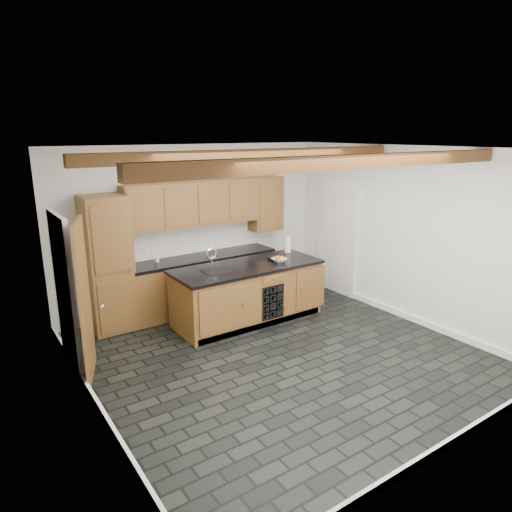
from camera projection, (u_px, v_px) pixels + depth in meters
The scene contains 10 objects.
ground at pixel (281, 354), 6.36m from camera, with size 5.00×5.00×0.00m, color black.
room_shell at pixel (254, 241), 6.33m from camera, with size 5.01×5.00×5.00m.
back_cabinetry at pixel (184, 256), 7.68m from camera, with size 3.65×0.62×2.20m.
island at pixel (248, 293), 7.43m from camera, with size 2.48×0.96×0.93m.
faucet at pixel (216, 268), 7.03m from camera, with size 0.45×0.40×0.34m.
kitchen_scale at pixel (273, 258), 7.65m from camera, with size 0.18×0.11×0.05m.
fruit_bowl at pixel (279, 260), 7.49m from camera, with size 0.25×0.25×0.06m, color beige.
fruit_cluster at pixel (279, 258), 7.48m from camera, with size 0.16×0.17×0.07m.
paper_towel at pixel (288, 245), 8.07m from camera, with size 0.12×0.12×0.27m, color white.
mug at pixel (157, 259), 7.46m from camera, with size 0.10×0.10×0.09m, color white.
Camera 1 is at (-3.53, -4.58, 3.00)m, focal length 32.00 mm.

